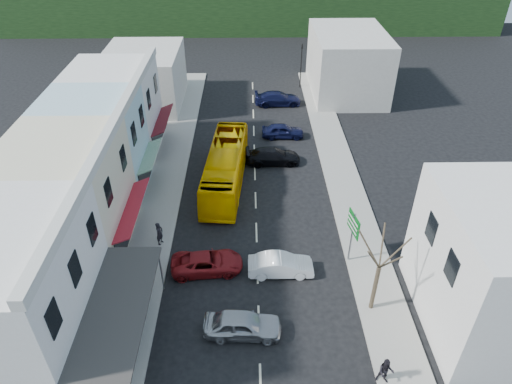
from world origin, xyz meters
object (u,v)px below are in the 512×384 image
Objects in this scene: car_silver at (243,325)px; street_tree at (379,268)px; pedestrian_right at (386,371)px; car_white at (281,265)px; pedestrian_left at (160,234)px; traffic_signal at (301,66)px; bus at (226,168)px; car_red at (207,262)px; direction_sign at (351,238)px.

street_tree is at bearing -75.11° from car_silver.
car_silver is 7.93m from pedestrian_right.
car_silver is 5.32m from car_white.
traffic_signal is at bearing -0.56° from pedestrian_left.
bus is 8.85m from pedestrian_left.
street_tree is at bearing -121.02° from car_white.
pedestrian_left is 16.99m from pedestrian_right.
car_white is 2.59× the size of pedestrian_right.
pedestrian_left is 0.25× the size of street_tree.
street_tree reaches higher than car_silver.
street_tree is at bearing -113.89° from car_red.
car_red is at bearing 84.91° from car_white.
traffic_signal is at bearing 103.51° from pedestrian_right.
traffic_signal reaches higher than pedestrian_left.
direction_sign reaches higher than car_white.
direction_sign is at bearing 111.49° from traffic_signal.
car_silver is 2.59× the size of pedestrian_left.
pedestrian_right is at bearing -99.14° from direction_sign.
pedestrian_right reaches higher than car_red.
car_white is at bearing -64.96° from bus.
street_tree is (0.46, 4.88, 2.43)m from pedestrian_right.
pedestrian_left is at bearing 69.80° from car_white.
direction_sign is (7.09, 5.79, 1.31)m from car_silver.
car_silver is 0.96× the size of car_red.
street_tree reaches higher than pedestrian_left.
direction_sign is at bearing -75.17° from pedestrian_left.
car_red is at bearing 27.64° from car_silver.
pedestrian_left reaches higher than car_red.
street_tree is at bearing -51.45° from bus.
car_silver is 5.61m from car_red.
pedestrian_right reaches higher than car_silver.
car_white is at bearing 149.69° from street_tree.
pedestrian_right is at bearing -135.91° from car_red.
car_red is 12.70m from pedestrian_right.
car_silver is 9.62m from pedestrian_left.
car_white is at bearing -86.45° from pedestrian_left.
pedestrian_right is (13.06, -10.87, 0.00)m from pedestrian_left.
pedestrian_left is at bearing 156.08° from street_tree.
car_silver is (1.51, -15.36, -0.85)m from bus.
car_silver is 2.59× the size of pedestrian_right.
car_red is at bearing 151.89° from pedestrian_right.
bus is 22.63m from traffic_signal.
pedestrian_left is at bearing 161.70° from direction_sign.
bus is 16.62m from street_tree.
bus reaches higher than car_red.
car_white is at bearing 133.90° from pedestrian_right.
pedestrian_left is (-4.31, -7.71, -0.55)m from bus.
direction_sign is 4.41m from street_tree.
car_white is 1.09× the size of direction_sign.
traffic_signal reaches higher than car_white.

